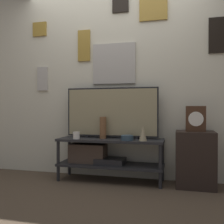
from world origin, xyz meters
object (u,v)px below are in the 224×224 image
at_px(television, 112,112).
at_px(vase_tall_ceramic, 103,128).
at_px(vase_wide_bowl, 127,138).
at_px(vase_slim_bronze, 143,134).
at_px(mantel_clock, 196,119).
at_px(candle_jar, 76,135).

xyz_separation_m(television, vase_tall_ceramic, (-0.09, -0.09, -0.20)).
xyz_separation_m(television, vase_wide_bowl, (0.24, -0.18, -0.30)).
bearing_deg(vase_tall_ceramic, vase_wide_bowl, -15.56).
height_order(vase_slim_bronze, mantel_clock, mantel_clock).
bearing_deg(mantel_clock, candle_jar, -174.83).
bearing_deg(vase_tall_ceramic, candle_jar, -156.58).
height_order(television, vase_slim_bronze, television).
bearing_deg(vase_slim_bronze, vase_tall_ceramic, 168.34).
distance_m(vase_slim_bronze, mantel_clock, 0.63).
bearing_deg(vase_tall_ceramic, vase_slim_bronze, -11.66).
bearing_deg(mantel_clock, vase_slim_bronze, -170.12).
bearing_deg(vase_slim_bronze, candle_jar, -178.26).
bearing_deg(candle_jar, vase_wide_bowl, 3.67).
distance_m(candle_jar, mantel_clock, 1.45).
height_order(television, vase_tall_ceramic, television).
relative_size(candle_jar, mantel_clock, 0.31).
bearing_deg(vase_wide_bowl, mantel_clock, 6.37).
height_order(television, vase_wide_bowl, television).
height_order(vase_wide_bowl, candle_jar, candle_jar).
xyz_separation_m(television, mantel_clock, (1.03, -0.09, -0.07)).
distance_m(vase_wide_bowl, mantel_clock, 0.83).
distance_m(television, mantel_clock, 1.04).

